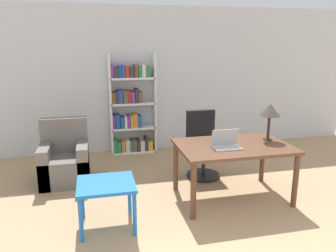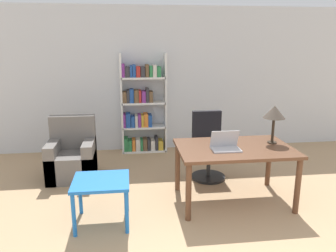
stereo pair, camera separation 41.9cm
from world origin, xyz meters
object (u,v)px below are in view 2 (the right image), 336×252
at_px(office_chair, 208,149).
at_px(bookshelf, 141,109).
at_px(desk, 234,154).
at_px(laptop, 225,145).
at_px(side_table_blue, 101,186).
at_px(armchair, 72,158).
at_px(table_lamp, 274,113).

bearing_deg(office_chair, bookshelf, 124.96).
height_order(desk, laptop, laptop).
bearing_deg(side_table_blue, armchair, 110.98).
xyz_separation_m(office_chair, side_table_blue, (-1.53, -1.19, 0.00)).
bearing_deg(office_chair, laptop, -91.05).
height_order(office_chair, side_table_blue, office_chair).
bearing_deg(laptop, desk, 29.91).
distance_m(desk, laptop, 0.23).
bearing_deg(desk, table_lamp, 10.99).
height_order(laptop, side_table_blue, laptop).
xyz_separation_m(laptop, office_chair, (0.02, 0.93, -0.34)).
xyz_separation_m(desk, table_lamp, (0.55, 0.11, 0.50)).
bearing_deg(side_table_blue, laptop, 9.83).
xyz_separation_m(table_lamp, bookshelf, (-1.63, 2.09, -0.33)).
bearing_deg(armchair, office_chair, -6.68).
height_order(office_chair, bookshelf, bookshelf).
height_order(table_lamp, bookshelf, bookshelf).
bearing_deg(office_chair, armchair, 173.32).
xyz_separation_m(desk, laptop, (-0.15, -0.09, 0.15)).
relative_size(table_lamp, bookshelf, 0.27).
distance_m(desk, armchair, 2.49).
height_order(desk, bookshelf, bookshelf).
bearing_deg(table_lamp, desk, -169.01).
distance_m(office_chair, bookshelf, 1.70).
relative_size(table_lamp, armchair, 0.54).
distance_m(side_table_blue, armchair, 1.54).
relative_size(table_lamp, office_chair, 0.49).
bearing_deg(desk, bookshelf, 116.24).
bearing_deg(table_lamp, armchair, 160.48).
bearing_deg(table_lamp, side_table_blue, -168.37).
relative_size(office_chair, bookshelf, 0.55).
relative_size(armchair, bookshelf, 0.50).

